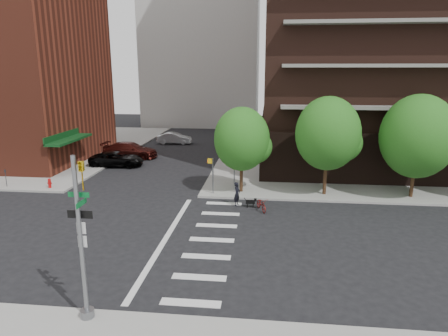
# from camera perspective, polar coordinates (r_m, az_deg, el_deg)

# --- Properties ---
(ground) EXTENTS (120.00, 120.00, 0.00)m
(ground) POSITION_cam_1_polar(r_m,az_deg,el_deg) (22.31, -9.52, -9.75)
(ground) COLOR black
(ground) RESTS_ON ground
(sidewalk_ne) EXTENTS (39.00, 33.00, 0.15)m
(sidewalk_ne) POSITION_cam_1_polar(r_m,az_deg,el_deg) (46.40, 24.59, 1.68)
(sidewalk_ne) COLOR gray
(sidewalk_ne) RESTS_ON ground
(sidewalk_nw) EXTENTS (31.00, 33.00, 0.15)m
(sidewalk_nw) POSITION_cam_1_polar(r_m,az_deg,el_deg) (53.44, -28.45, 2.71)
(sidewalk_nw) COLOR gray
(sidewalk_nw) RESTS_ON ground
(crosswalk) EXTENTS (3.85, 13.00, 0.01)m
(crosswalk) POSITION_cam_1_polar(r_m,az_deg,el_deg) (21.83, -3.84, -10.10)
(crosswalk) COLOR silver
(crosswalk) RESTS_ON ground
(tree_a) EXTENTS (4.00, 4.00, 5.90)m
(tree_a) POSITION_cam_1_polar(r_m,az_deg,el_deg) (28.60, 2.54, 4.15)
(tree_a) COLOR #301E11
(tree_a) RESTS_ON sidewalk_ne
(tree_b) EXTENTS (4.50, 4.50, 6.65)m
(tree_b) POSITION_cam_1_polar(r_m,az_deg,el_deg) (28.77, 14.61, 4.78)
(tree_b) COLOR #301E11
(tree_b) RESTS_ON sidewalk_ne
(tree_c) EXTENTS (5.00, 5.00, 6.80)m
(tree_c) POSITION_cam_1_polar(r_m,az_deg,el_deg) (30.24, 25.94, 4.07)
(tree_c) COLOR #301E11
(tree_c) RESTS_ON sidewalk_ne
(traffic_signal) EXTENTS (0.90, 0.75, 6.00)m
(traffic_signal) POSITION_cam_1_polar(r_m,az_deg,el_deg) (14.99, -19.54, -11.28)
(traffic_signal) COLOR slate
(traffic_signal) RESTS_ON sidewalk_s
(pedestrian_signal) EXTENTS (2.18, 0.67, 2.60)m
(pedestrian_signal) POSITION_cam_1_polar(r_m,az_deg,el_deg) (28.64, -0.94, -0.30)
(pedestrian_signal) COLOR slate
(pedestrian_signal) RESTS_ON sidewalk_ne
(fire_hydrant) EXTENTS (0.24, 0.24, 0.73)m
(fire_hydrant) POSITION_cam_1_polar(r_m,az_deg,el_deg) (32.98, -23.66, -1.93)
(fire_hydrant) COLOR #A50C0C
(fire_hydrant) RESTS_ON sidewalk_nw
(parking_meter) EXTENTS (0.10, 0.08, 1.32)m
(parking_meter) POSITION_cam_1_polar(r_m,az_deg,el_deg) (34.74, -28.74, -1.03)
(parking_meter) COLOR black
(parking_meter) RESTS_ON sidewalk_nw
(parked_car_black) EXTENTS (2.81, 5.21, 1.39)m
(parked_car_black) POSITION_cam_1_polar(r_m,az_deg,el_deg) (38.80, -15.07, 1.23)
(parked_car_black) COLOR black
(parked_car_black) RESTS_ON ground
(parked_car_maroon) EXTENTS (2.33, 5.64, 1.63)m
(parked_car_maroon) POSITION_cam_1_polar(r_m,az_deg,el_deg) (42.24, -13.25, 2.51)
(parked_car_maroon) COLOR #441511
(parked_car_maroon) RESTS_ON ground
(parked_car_silver) EXTENTS (1.57, 4.25, 1.39)m
(parked_car_silver) POSITION_cam_1_polar(r_m,az_deg,el_deg) (49.40, -7.09, 4.24)
(parked_car_silver) COLOR silver
(parked_car_silver) RESTS_ON ground
(scooter) EXTENTS (1.10, 1.74, 0.86)m
(scooter) POSITION_cam_1_polar(r_m,az_deg,el_deg) (25.97, 5.37, -5.15)
(scooter) COLOR maroon
(scooter) RESTS_ON ground
(dog_walker) EXTENTS (0.68, 0.54, 1.61)m
(dog_walker) POSITION_cam_1_polar(r_m,az_deg,el_deg) (26.70, 1.88, -3.71)
(dog_walker) COLOR black
(dog_walker) RESTS_ON ground
(dog) EXTENTS (0.72, 0.21, 0.61)m
(dog) POSITION_cam_1_polar(r_m,az_deg,el_deg) (26.49, 3.86, -4.84)
(dog) COLOR black
(dog) RESTS_ON ground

